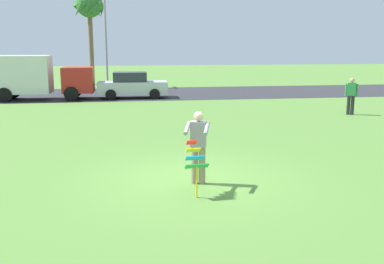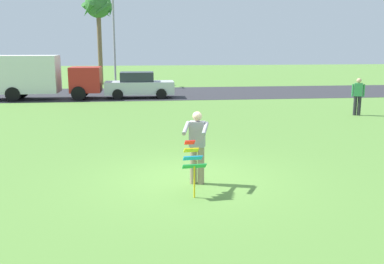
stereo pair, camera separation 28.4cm
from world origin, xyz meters
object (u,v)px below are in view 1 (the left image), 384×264
Objects in this scene: kite_held at (195,160)px; palm_tree_right_near at (90,8)px; parked_truck_red_cab at (28,76)px; parked_car_silver at (132,86)px; streetlight_pole at (106,35)px; person_walker_near at (351,95)px; person_kite_flyer at (198,145)px.

palm_tree_right_near is at bearing 98.62° from kite_held.
parked_truck_red_cab is 0.90× the size of palm_tree_right_near.
streetlight_pole reaches higher than parked_car_silver.
person_walker_near is (11.87, -15.37, -3.06)m from streetlight_pole.
parked_truck_red_cab is (-7.38, 17.28, 0.46)m from person_kite_flyer.
kite_held is 28.74m from palm_tree_right_near.
person_walker_near is (8.95, 10.01, 0.14)m from kite_held.
parked_truck_red_cab is at bearing 153.49° from person_walker_near.
parked_truck_red_cab is 11.32m from palm_tree_right_near.
palm_tree_right_near is at bearing 73.32° from parked_truck_red_cab.
palm_tree_right_near reaches higher than kite_held.
streetlight_pole is at bearing -62.66° from palm_tree_right_near.
parked_car_silver is 8.19m from streetlight_pole.
palm_tree_right_near is 3.57m from streetlight_pole.
streetlight_pole reaches higher than person_kite_flyer.
kite_held is (-0.20, -0.78, -0.15)m from person_kite_flyer.
person_kite_flyer is 0.23× the size of palm_tree_right_near.
parked_truck_red_cab is at bearing 111.70° from kite_held.
parked_truck_red_cab is 8.86m from streetlight_pole.
person_kite_flyer is 18.79m from parked_truck_red_cab.
streetlight_pole is at bearing 127.68° from person_walker_near.
person_kite_flyer is at bearing -133.50° from person_walker_near.
parked_car_silver is at bearing 93.54° from kite_held.
parked_truck_red_cab is 0.96× the size of streetlight_pole.
person_kite_flyer is 24.98m from streetlight_pole.
parked_car_silver is (-1.12, 18.06, -0.02)m from kite_held.
streetlight_pole is (-1.80, 7.32, 3.22)m from parked_car_silver.
palm_tree_right_near is 1.06× the size of streetlight_pole.
palm_tree_right_near is at bearing 117.34° from streetlight_pole.
person_walker_near is at bearing -38.64° from parked_car_silver.
kite_held is 0.18× the size of parked_truck_red_cab.
streetlight_pole reaches higher than kite_held.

